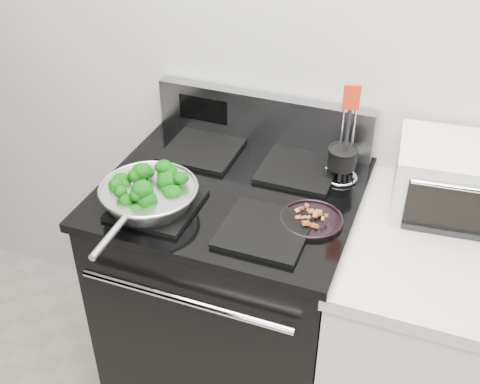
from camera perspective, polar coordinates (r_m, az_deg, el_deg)
The scene contains 8 objects.
back_wall at distance 1.91m, azimuth 11.59°, elevation 13.98°, with size 4.00×0.02×2.70m, color beige.
gas_range at distance 2.17m, azimuth -0.73°, elevation -9.62°, with size 0.79×0.69×1.13m.
counter at distance 2.12m, azimuth 17.36°, elevation -14.44°, with size 0.62×0.68×0.92m.
skillet at distance 1.78m, azimuth -8.67°, elevation -0.31°, with size 0.29×0.47×0.06m.
broccoli_pile at distance 1.77m, azimuth -8.68°, elevation 0.20°, with size 0.23×0.23×0.08m, color black, non-canonical shape.
bacon_plate at distance 1.74m, azimuth 6.79°, elevation -2.33°, with size 0.18×0.18×0.04m.
utensil_holder at distance 1.91m, azimuth 9.64°, elevation 2.79°, with size 0.11×0.11×0.33m.
toaster_oven at distance 1.89m, azimuth 20.06°, elevation 1.06°, with size 0.39×0.31×0.21m.
Camera 1 is at (0.27, -0.02, 2.02)m, focal length 45.00 mm.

